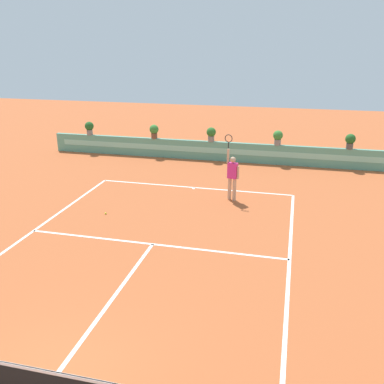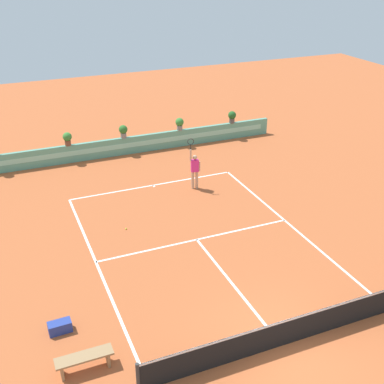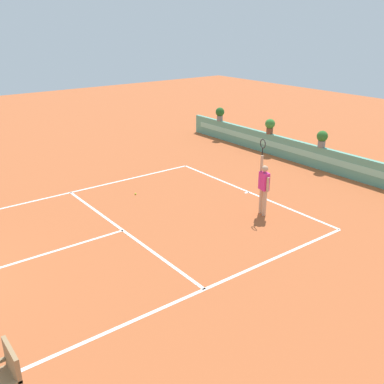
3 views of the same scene
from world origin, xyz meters
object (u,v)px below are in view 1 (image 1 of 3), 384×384
Objects in this scene: potted_plant_right at (278,137)px; potted_plant_left at (154,131)px; tennis_ball_near_baseline at (106,213)px; potted_plant_far_right at (350,140)px; potted_plant_centre at (211,133)px; potted_plant_far_left at (89,127)px; tennis_player at (232,174)px.

potted_plant_left is at bearing 180.00° from potted_plant_right.
tennis_ball_near_baseline is 8.28m from potted_plant_left.
potted_plant_far_right is (8.99, 8.12, 1.38)m from tennis_ball_near_baseline.
potted_plant_left is at bearing 180.00° from potted_plant_centre.
potted_plant_far_left is at bearing 180.00° from potted_plant_left.
potted_plant_far_right is 3.40m from potted_plant_right.
potted_plant_far_right is 1.00× the size of potted_plant_right.
tennis_player is 5.93m from potted_plant_centre.
tennis_player is 7.38m from potted_plant_far_right.
potted_plant_left is 9.84m from potted_plant_far_right.
tennis_ball_near_baseline is 0.09× the size of potted_plant_far_right.
tennis_ball_near_baseline is 8.53m from potted_plant_centre.
potted_plant_centre is at bearing 180.00° from potted_plant_right.
potted_plant_left is at bearing 180.00° from potted_plant_far_right.
tennis_player reaches higher than potted_plant_left.
potted_plant_left and potted_plant_right have the same top height.
potted_plant_centre is 6.81m from potted_plant_far_left.
tennis_player is 4.99m from tennis_ball_near_baseline.
potted_plant_left is 6.44m from potted_plant_right.
tennis_player is 3.57× the size of potted_plant_left.
potted_plant_left and potted_plant_centre have the same top height.
potted_plant_centre is (-1.95, 5.59, 0.36)m from tennis_player.
tennis_player is 7.52m from potted_plant_left.
tennis_player is at bearing -130.74° from potted_plant_far_right.
potted_plant_left is 3.74m from potted_plant_far_left.
potted_plant_far_left is (-6.81, 0.00, 0.00)m from potted_plant_centre.
tennis_player is 3.57× the size of potted_plant_right.
potted_plant_centre is at bearing 180.00° from potted_plant_far_right.
tennis_ball_near_baseline is at bearing -148.81° from tennis_player.
tennis_ball_near_baseline is 0.09× the size of potted_plant_left.
potted_plant_centre is 6.76m from potted_plant_far_right.
potted_plant_far_right and potted_plant_right have the same top height.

